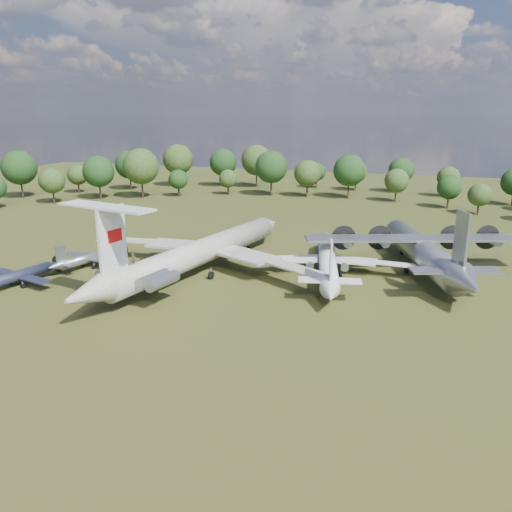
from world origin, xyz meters
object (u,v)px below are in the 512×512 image
(small_prop_west, at_px, (18,278))
(small_prop_northwest, at_px, (89,260))
(il62_airliner, at_px, (202,256))
(an12_transport, at_px, (422,255))
(person_on_il62, at_px, (133,257))
(tu104_jet, at_px, (327,264))

(small_prop_west, relative_size, small_prop_northwest, 0.99)
(il62_airliner, relative_size, small_prop_northwest, 3.41)
(il62_airliner, bearing_deg, small_prop_west, -136.52)
(small_prop_west, bearing_deg, small_prop_northwest, 82.32)
(an12_transport, distance_m, person_on_il62, 46.17)
(il62_airliner, height_order, small_prop_west, il62_airliner)
(an12_transport, bearing_deg, person_on_il62, -163.18)
(il62_airliner, height_order, small_prop_northwest, il62_airliner)
(an12_transport, xyz_separation_m, small_prop_west, (-57.49, -27.45, -1.59))
(small_prop_northwest, bearing_deg, an12_transport, 30.95)
(tu104_jet, height_order, small_prop_northwest, tu104_jet)
(il62_airliner, xyz_separation_m, an12_transport, (33.96, 12.24, 0.01))
(il62_airliner, relative_size, tu104_jet, 1.50)
(an12_transport, bearing_deg, small_prop_northwest, 176.48)
(il62_airliner, relative_size, person_on_il62, 29.15)
(tu104_jet, bearing_deg, il62_airliner, -177.06)
(tu104_jet, height_order, person_on_il62, person_on_il62)
(small_prop_northwest, bearing_deg, person_on_il62, -20.97)
(an12_transport, xyz_separation_m, person_on_il62, (-36.84, -27.58, 3.75))
(il62_airliner, bearing_deg, person_on_il62, -90.00)
(person_on_il62, bearing_deg, small_prop_west, 11.68)
(tu104_jet, xyz_separation_m, small_prop_northwest, (-39.06, -9.08, -0.67))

